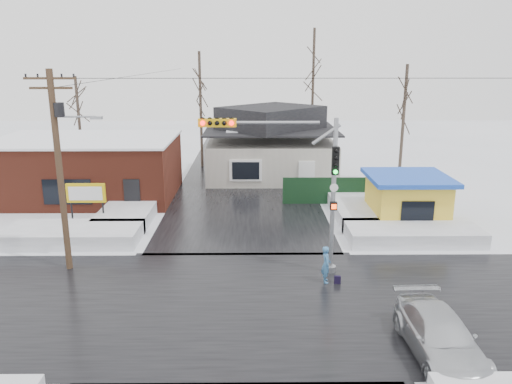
{
  "coord_description": "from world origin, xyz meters",
  "views": [
    {
      "loc": [
        0.44,
        -17.94,
        9.42
      ],
      "look_at": [
        0.65,
        5.91,
        3.0
      ],
      "focal_mm": 35.0,
      "sensor_mm": 36.0,
      "label": 1
    }
  ],
  "objects_px": {
    "utility_pole": "(60,160)",
    "kiosk": "(407,199)",
    "marquee_sign": "(86,194)",
    "car": "(440,336)",
    "traffic_signal": "(298,175)",
    "pedestrian": "(326,265)"
  },
  "relations": [
    {
      "from": "kiosk",
      "to": "car",
      "type": "xyz_separation_m",
      "value": [
        -2.97,
        -13.61,
        -0.76
      ]
    },
    {
      "from": "pedestrian",
      "to": "car",
      "type": "bearing_deg",
      "value": -153.05
    },
    {
      "from": "marquee_sign",
      "to": "traffic_signal",
      "type": "bearing_deg",
      "value": -29.72
    },
    {
      "from": "kiosk",
      "to": "car",
      "type": "height_order",
      "value": "kiosk"
    },
    {
      "from": "utility_pole",
      "to": "kiosk",
      "type": "bearing_deg",
      "value": 20.44
    },
    {
      "from": "utility_pole",
      "to": "pedestrian",
      "type": "bearing_deg",
      "value": -7.66
    },
    {
      "from": "pedestrian",
      "to": "kiosk",
      "type": "bearing_deg",
      "value": -36.61
    },
    {
      "from": "traffic_signal",
      "to": "kiosk",
      "type": "relative_size",
      "value": 1.52
    },
    {
      "from": "utility_pole",
      "to": "car",
      "type": "height_order",
      "value": "utility_pole"
    },
    {
      "from": "marquee_sign",
      "to": "kiosk",
      "type": "relative_size",
      "value": 0.55
    },
    {
      "from": "utility_pole",
      "to": "kiosk",
      "type": "relative_size",
      "value": 1.96
    },
    {
      "from": "traffic_signal",
      "to": "marquee_sign",
      "type": "bearing_deg",
      "value": 150.28
    },
    {
      "from": "marquee_sign",
      "to": "kiosk",
      "type": "height_order",
      "value": "kiosk"
    },
    {
      "from": "traffic_signal",
      "to": "car",
      "type": "distance_m",
      "value": 8.64
    },
    {
      "from": "marquee_sign",
      "to": "kiosk",
      "type": "distance_m",
      "value": 18.51
    },
    {
      "from": "utility_pole",
      "to": "traffic_signal",
      "type": "bearing_deg",
      "value": -2.95
    },
    {
      "from": "traffic_signal",
      "to": "pedestrian",
      "type": "height_order",
      "value": "traffic_signal"
    },
    {
      "from": "traffic_signal",
      "to": "car",
      "type": "height_order",
      "value": "traffic_signal"
    },
    {
      "from": "kiosk",
      "to": "pedestrian",
      "type": "bearing_deg",
      "value": -126.07
    },
    {
      "from": "traffic_signal",
      "to": "pedestrian",
      "type": "xyz_separation_m",
      "value": [
        1.2,
        -1.02,
        -3.72
      ]
    },
    {
      "from": "pedestrian",
      "to": "car",
      "type": "distance_m",
      "value": 6.26
    },
    {
      "from": "utility_pole",
      "to": "kiosk",
      "type": "xyz_separation_m",
      "value": [
        17.43,
        6.49,
        -3.65
      ]
    }
  ]
}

